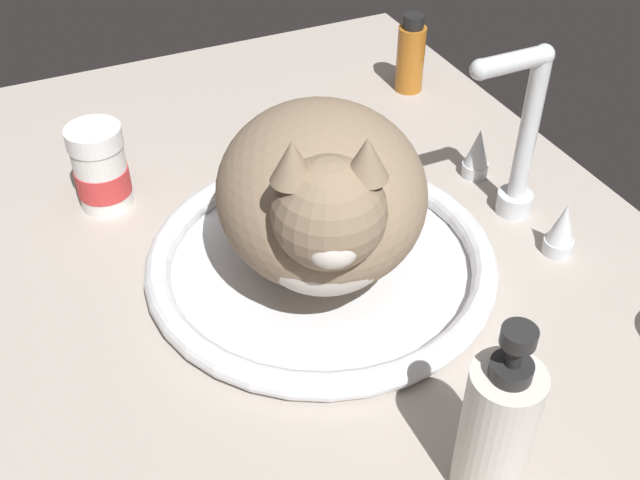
# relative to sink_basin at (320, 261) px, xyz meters

# --- Properties ---
(countertop) EXTENTS (1.13, 0.74, 0.03)m
(countertop) POSITION_rel_sink_basin_xyz_m (0.02, 0.00, -0.03)
(countertop) COLOR #ADA399
(countertop) RESTS_ON ground
(sink_basin) EXTENTS (0.36, 0.36, 0.03)m
(sink_basin) POSITION_rel_sink_basin_xyz_m (0.00, 0.00, 0.00)
(sink_basin) COLOR white
(sink_basin) RESTS_ON countertop
(faucet) EXTENTS (0.19, 0.10, 0.20)m
(faucet) POSITION_rel_sink_basin_xyz_m (0.00, 0.24, 0.07)
(faucet) COLOR silver
(faucet) RESTS_ON countertop
(cat) EXTENTS (0.36, 0.27, 0.19)m
(cat) POSITION_rel_sink_basin_xyz_m (0.01, -0.01, 0.09)
(cat) COLOR #8C755B
(cat) RESTS_ON sink_basin
(soap_pump_bottle) EXTENTS (0.06, 0.06, 0.17)m
(soap_pump_bottle) POSITION_rel_sink_basin_xyz_m (0.28, 0.01, 0.06)
(soap_pump_bottle) COLOR silver
(soap_pump_bottle) RESTS_ON countertop
(pill_bottle) EXTENTS (0.06, 0.06, 0.10)m
(pill_bottle) POSITION_rel_sink_basin_xyz_m (-0.21, -0.17, 0.03)
(pill_bottle) COLOR white
(pill_bottle) RESTS_ON countertop
(amber_bottle) EXTENTS (0.04, 0.04, 0.11)m
(amber_bottle) POSITION_rel_sink_basin_xyz_m (-0.30, 0.28, 0.04)
(amber_bottle) COLOR #B2661E
(amber_bottle) RESTS_ON countertop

